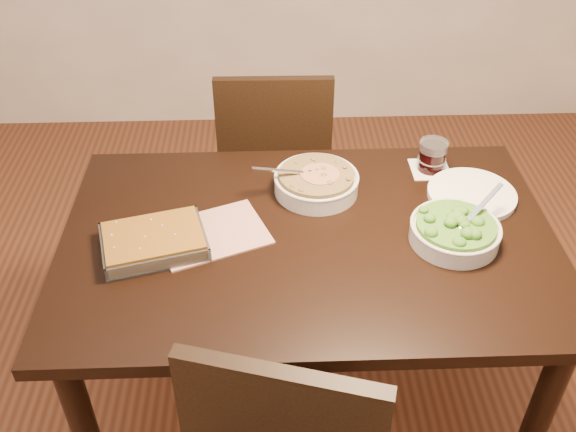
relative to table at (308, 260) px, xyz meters
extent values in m
plane|color=#4A2515|center=(0.00, 0.00, -0.65)|extent=(4.00, 4.00, 0.00)
cube|color=black|center=(0.00, 0.00, 0.08)|extent=(1.40, 0.90, 0.04)
cube|color=black|center=(0.00, 0.00, 0.01)|extent=(1.26, 0.76, 0.08)
cylinder|color=black|center=(0.62, -0.37, -0.30)|extent=(0.07, 0.07, 0.71)
cylinder|color=black|center=(-0.62, 0.37, -0.30)|extent=(0.07, 0.07, 0.71)
cylinder|color=black|center=(0.62, 0.37, -0.30)|extent=(0.07, 0.07, 0.71)
cube|color=#9D342D|center=(-0.27, 0.01, 0.10)|extent=(0.36, 0.31, 0.01)
cube|color=white|center=(0.41, 0.32, 0.10)|extent=(0.12, 0.12, 0.00)
cylinder|color=silver|center=(0.04, 0.21, 0.12)|extent=(0.26, 0.26, 0.05)
torus|color=silver|center=(0.04, 0.21, 0.15)|extent=(0.26, 0.26, 0.01)
cylinder|color=#33230E|center=(0.04, 0.21, 0.15)|extent=(0.23, 0.23, 0.02)
cube|color=silver|center=(-0.04, 0.19, 0.17)|extent=(0.16, 0.05, 0.05)
cylinder|color=maroon|center=(0.05, 0.21, 0.16)|extent=(0.12, 0.12, 0.00)
cylinder|color=silver|center=(0.40, -0.04, 0.12)|extent=(0.25, 0.25, 0.05)
torus|color=silver|center=(0.40, -0.04, 0.15)|extent=(0.25, 0.25, 0.01)
cylinder|color=#205513|center=(0.40, -0.04, 0.15)|extent=(0.22, 0.22, 0.02)
cube|color=silver|center=(0.46, 0.02, 0.17)|extent=(0.13, 0.12, 0.05)
cube|color=silver|center=(-0.43, -0.04, 0.10)|extent=(0.32, 0.27, 0.01)
cube|color=#5A3A0C|center=(-0.43, -0.04, 0.12)|extent=(0.30, 0.25, 0.04)
cube|color=silver|center=(-0.45, 0.06, 0.12)|extent=(0.27, 0.08, 0.04)
cube|color=silver|center=(-0.40, -0.14, 0.12)|extent=(0.27, 0.08, 0.04)
cube|color=silver|center=(-0.30, -0.01, 0.12)|extent=(0.06, 0.20, 0.04)
cube|color=silver|center=(-0.56, -0.08, 0.12)|extent=(0.06, 0.20, 0.04)
cylinder|color=black|center=(0.41, 0.32, 0.14)|extent=(0.08, 0.08, 0.07)
cylinder|color=silver|center=(0.41, 0.32, 0.19)|extent=(0.09, 0.09, 0.03)
cylinder|color=white|center=(0.51, 0.17, 0.10)|extent=(0.27, 0.27, 0.02)
cube|color=black|center=(-0.08, 0.86, -0.22)|extent=(0.43, 0.43, 0.04)
cylinder|color=black|center=(0.10, 1.04, -0.45)|extent=(0.04, 0.04, 0.42)
cylinder|color=black|center=(0.10, 0.67, -0.45)|extent=(0.04, 0.04, 0.42)
cylinder|color=black|center=(-0.26, 1.05, -0.45)|extent=(0.04, 0.04, 0.42)
cylinder|color=black|center=(-0.27, 0.68, -0.45)|extent=(0.04, 0.04, 0.42)
cube|color=black|center=(-0.08, 0.67, 0.03)|extent=(0.43, 0.04, 0.46)
camera|label=1|loc=(-0.11, -1.39, 1.26)|focal=40.00mm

